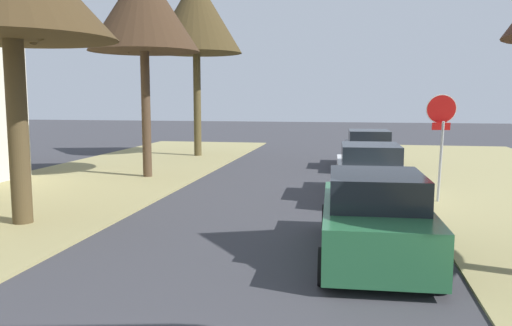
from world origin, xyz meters
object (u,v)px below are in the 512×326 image
Objects in this scene: street_tree_left_mid_b at (143,8)px; parked_sedan_black at (368,150)px; street_tree_left_far at (196,15)px; parked_sedan_white at (369,173)px; stop_sign_far at (441,124)px; parked_sedan_green at (374,218)px.

parked_sedan_black is (7.95, 4.19, -5.27)m from street_tree_left_mid_b.
street_tree_left_far reaches higher than parked_sedan_black.
street_tree_left_mid_b is 10.42m from parked_sedan_black.
street_tree_left_far is 13.81m from parked_sedan_white.
stop_sign_far is 14.74m from street_tree_left_far.
parked_sedan_green and parked_sedan_black have the same top height.
stop_sign_far is at bearing -45.16° from street_tree_left_far.
street_tree_left_far reaches higher than parked_sedan_white.
stop_sign_far reaches higher than parked_sedan_green.
stop_sign_far is 2.40m from parked_sedan_white.
parked_sedan_white is (0.07, 5.83, 0.00)m from parked_sedan_green.
street_tree_left_far reaches higher than parked_sedan_green.
parked_sedan_white is at bearing -91.26° from parked_sedan_black.
stop_sign_far is at bearing -14.02° from parked_sedan_white.
street_tree_left_mid_b is 1.68× the size of parked_sedan_green.
street_tree_left_far reaches higher than street_tree_left_mid_b.
street_tree_left_mid_b is at bearing 162.51° from parked_sedan_white.
parked_sedan_green is at bearing -91.01° from parked_sedan_black.
parked_sedan_white is at bearing -17.49° from street_tree_left_mid_b.
parked_sedan_white is 1.00× the size of parked_sedan_black.
street_tree_left_mid_b reaches higher than parked_sedan_green.
stop_sign_far is at bearing 70.23° from parked_sedan_green.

